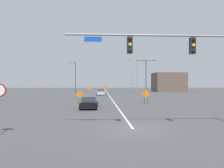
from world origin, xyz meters
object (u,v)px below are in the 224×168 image
object	(u,v)px
street_lamp_mid_right	(75,76)
traffic_signal_assembly	(190,53)
construction_sign_median_far	(80,95)
street_lamp_near_right	(146,74)
construction_sign_right_shoulder	(146,94)
street_lamp_far_left	(137,73)
construction_sign_left_lane	(105,88)
construction_sign_right_lane	(89,89)
street_lamp_far_right	(131,79)
car_black_approaching	(89,103)
car_silver_near	(101,92)

from	to	relation	value
street_lamp_mid_right	traffic_signal_assembly	bearing A→B (deg)	-75.74
traffic_signal_assembly	construction_sign_median_far	xyz separation A→B (m)	(-8.60, 16.24, -3.69)
street_lamp_near_right	construction_sign_median_far	distance (m)	22.92
construction_sign_right_shoulder	construction_sign_median_far	bearing A→B (deg)	-179.26
street_lamp_far_left	street_lamp_mid_right	xyz separation A→B (m)	(-18.12, 5.34, -0.53)
traffic_signal_assembly	construction_sign_left_lane	size ratio (longest dim) A/B	5.99
street_lamp_far_left	construction_sign_right_lane	world-z (taller)	street_lamp_far_left
street_lamp_mid_right	construction_sign_right_lane	distance (m)	6.08
street_lamp_far_right	car_black_approaching	bearing A→B (deg)	-104.39
construction_sign_left_lane	construction_sign_right_lane	bearing A→B (deg)	-171.27
traffic_signal_assembly	construction_sign_right_lane	bearing A→B (deg)	99.90
construction_sign_median_far	car_black_approaching	xyz separation A→B (m)	(1.52, -5.01, -0.54)
street_lamp_far_right	street_lamp_mid_right	world-z (taller)	street_lamp_mid_right
construction_sign_left_lane	car_black_approaching	bearing A→B (deg)	-94.12
street_lamp_far_right	construction_sign_right_lane	distance (m)	14.90
car_black_approaching	construction_sign_right_shoulder	bearing A→B (deg)	33.57
traffic_signal_assembly	construction_sign_right_lane	size ratio (longest dim) A/B	6.88
street_lamp_near_right	car_silver_near	size ratio (longest dim) A/B	1.93
street_lamp_far_right	car_black_approaching	distance (m)	47.12
construction_sign_right_lane	car_black_approaching	bearing A→B (deg)	-87.30
construction_sign_left_lane	car_silver_near	xyz separation A→B (m)	(-1.51, -14.77, -0.63)
construction_sign_right_lane	construction_sign_right_shoulder	bearing A→B (deg)	-74.64
street_lamp_far_right	street_lamp_near_right	xyz separation A→B (m)	(0.03, -22.14, 0.60)
street_lamp_far_left	construction_sign_left_lane	world-z (taller)	street_lamp_far_left
traffic_signal_assembly	street_lamp_mid_right	bearing A→B (deg)	104.26
construction_sign_left_lane	construction_sign_right_lane	world-z (taller)	construction_sign_left_lane
construction_sign_left_lane	car_black_approaching	world-z (taller)	construction_sign_left_lane
car_silver_near	construction_sign_left_lane	bearing A→B (deg)	84.16
street_lamp_far_right	street_lamp_far_left	bearing A→B (deg)	-89.32
traffic_signal_assembly	car_silver_near	distance (m)	38.05
construction_sign_median_far	traffic_signal_assembly	bearing A→B (deg)	-62.10
car_silver_near	car_black_approaching	bearing A→B (deg)	-93.14
traffic_signal_assembly	car_black_approaching	world-z (taller)	traffic_signal_assembly
street_lamp_near_right	car_black_approaching	world-z (taller)	street_lamp_near_right
car_silver_near	construction_sign_right_shoulder	bearing A→B (deg)	-73.33
street_lamp_near_right	car_black_approaching	distance (m)	26.47
street_lamp_far_left	construction_sign_right_lane	distance (m)	14.92
street_lamp_far_right	construction_sign_right_shoulder	world-z (taller)	street_lamp_far_right
street_lamp_far_right	construction_sign_left_lane	xyz separation A→B (m)	(-8.72, -4.57, -2.96)
street_lamp_mid_right	construction_sign_right_lane	xyz separation A→B (m)	(4.44, -1.36, -3.93)
car_silver_near	construction_sign_right_lane	bearing A→B (deg)	103.35
car_black_approaching	car_silver_near	bearing A→B (deg)	86.86
street_lamp_far_left	car_silver_near	distance (m)	15.23
construction_sign_median_far	car_silver_near	xyz separation A→B (m)	(2.96, 21.16, -0.52)
street_lamp_mid_right	construction_sign_right_lane	world-z (taller)	street_lamp_mid_right
street_lamp_far_right	car_black_approaching	world-z (taller)	street_lamp_far_right
traffic_signal_assembly	street_lamp_mid_right	size ratio (longest dim) A/B	1.36
construction_sign_median_far	car_silver_near	size ratio (longest dim) A/B	0.44
construction_sign_left_lane	construction_sign_right_shoulder	size ratio (longest dim) A/B	1.03
construction_sign_right_lane	construction_sign_median_far	bearing A→B (deg)	-89.39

